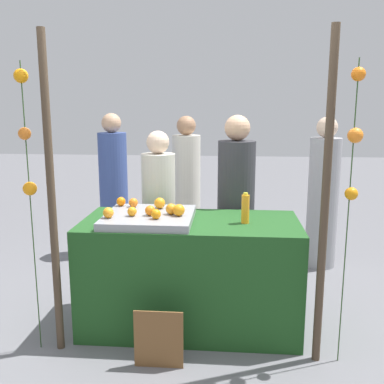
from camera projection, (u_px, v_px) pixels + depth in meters
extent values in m
plane|color=slate|center=(190.00, 324.00, 3.65)|extent=(24.00, 24.00, 0.00)
cube|color=#1E4C1E|center=(190.00, 273.00, 3.56)|extent=(1.71, 0.80, 0.89)
cube|color=gray|center=(149.00, 217.00, 3.45)|extent=(0.68, 0.67, 0.06)
sphere|color=orange|center=(156.00, 214.00, 3.28)|extent=(0.08, 0.08, 0.08)
sphere|color=orange|center=(133.00, 203.00, 3.66)|extent=(0.08, 0.08, 0.08)
sphere|color=orange|center=(179.00, 210.00, 3.37)|extent=(0.09, 0.09, 0.09)
sphere|color=orange|center=(121.00, 202.00, 3.70)|extent=(0.08, 0.08, 0.08)
sphere|color=orange|center=(132.00, 211.00, 3.37)|extent=(0.07, 0.07, 0.07)
sphere|color=orange|center=(171.00, 209.00, 3.42)|extent=(0.09, 0.09, 0.09)
sphere|color=orange|center=(108.00, 213.00, 3.31)|extent=(0.08, 0.08, 0.08)
sphere|color=orange|center=(150.00, 211.00, 3.38)|extent=(0.08, 0.08, 0.08)
sphere|color=orange|center=(160.00, 203.00, 3.61)|extent=(0.09, 0.09, 0.09)
cylinder|color=orange|center=(245.00, 209.00, 3.38)|extent=(0.06, 0.06, 0.22)
cylinder|color=yellow|center=(246.00, 194.00, 3.36)|extent=(0.03, 0.03, 0.02)
cube|color=brown|center=(159.00, 340.00, 3.01)|extent=(0.34, 0.01, 0.43)
cube|color=black|center=(159.00, 339.00, 3.02)|extent=(0.32, 0.02, 0.40)
cylinder|color=beige|center=(159.00, 225.00, 4.15)|extent=(0.31, 0.31, 1.34)
sphere|color=beige|center=(158.00, 142.00, 4.00)|extent=(0.21, 0.21, 0.21)
cylinder|color=#333338|center=(236.00, 220.00, 4.08)|extent=(0.34, 0.34, 1.47)
sphere|color=tan|center=(237.00, 128.00, 3.91)|extent=(0.23, 0.23, 0.23)
cylinder|color=#99999E|center=(323.00, 203.00, 4.84)|extent=(0.33, 0.33, 1.43)
sphere|color=beige|center=(327.00, 127.00, 4.68)|extent=(0.22, 0.22, 0.22)
cylinder|color=#384C8C|center=(114.00, 194.00, 5.30)|extent=(0.34, 0.34, 1.46)
sphere|color=tan|center=(111.00, 123.00, 5.14)|extent=(0.23, 0.23, 0.23)
cylinder|color=beige|center=(186.00, 196.00, 5.24)|extent=(0.33, 0.33, 1.43)
sphere|color=#A87A59|center=(186.00, 126.00, 5.08)|extent=(0.22, 0.22, 0.22)
cylinder|color=#473828|center=(52.00, 199.00, 3.07)|extent=(0.06, 0.06, 2.28)
cylinder|color=#473828|center=(325.00, 204.00, 2.92)|extent=(0.06, 0.06, 2.28)
cylinder|color=#2D4C23|center=(31.00, 213.00, 3.10)|extent=(0.01, 0.01, 2.07)
sphere|color=orange|center=(21.00, 76.00, 2.92)|extent=(0.10, 0.10, 0.10)
sphere|color=orange|center=(25.00, 134.00, 2.98)|extent=(0.09, 0.09, 0.09)
sphere|color=orange|center=(30.00, 189.00, 3.06)|extent=(0.10, 0.10, 0.10)
cylinder|color=#2D4C23|center=(348.00, 219.00, 2.92)|extent=(0.01, 0.01, 2.07)
sphere|color=orange|center=(358.00, 74.00, 2.75)|extent=(0.09, 0.09, 0.09)
sphere|color=orange|center=(355.00, 135.00, 2.81)|extent=(0.10, 0.10, 0.10)
sphere|color=orange|center=(351.00, 194.00, 2.88)|extent=(0.09, 0.09, 0.09)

